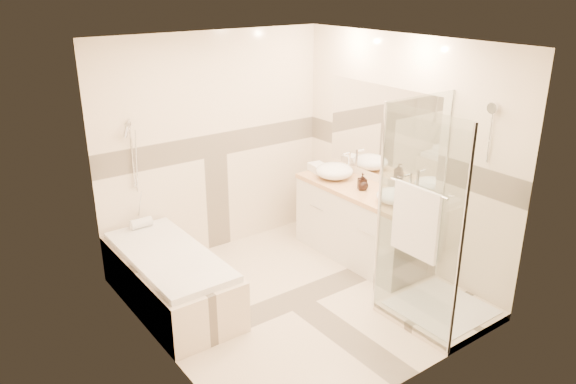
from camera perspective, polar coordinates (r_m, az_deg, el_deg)
room at (r=5.21m, az=1.15°, el=1.28°), size 2.82×3.02×2.52m
bathtub at (r=5.61m, az=-11.89°, el=-8.37°), size 0.75×1.70×0.56m
vanity at (r=6.37m, az=7.19°, el=-3.15°), size 0.58×1.62×0.85m
shower_enclosure at (r=5.38m, az=14.25°, el=-7.54°), size 0.96×0.93×2.04m
vessel_sink_near at (r=6.46m, az=4.74°, el=2.15°), size 0.43×0.43×0.17m
vessel_sink_far at (r=5.84m, az=10.76°, el=-0.40°), size 0.37×0.37×0.15m
faucet_near at (r=6.57m, az=6.18°, el=3.14°), size 0.12×0.03×0.28m
faucet_far at (r=5.96m, az=12.24°, el=0.86°), size 0.12×0.03×0.28m
amenity_bottle_a at (r=6.14m, az=7.55°, el=1.07°), size 0.11×0.11×0.19m
amenity_bottle_b at (r=6.13m, az=7.66°, el=0.86°), size 0.14×0.14×0.15m
folded_towels at (r=6.67m, az=3.19°, el=2.43°), size 0.21×0.31×0.09m
rolled_towel at (r=6.08m, az=-14.70°, el=-3.06°), size 0.23×0.10×0.10m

